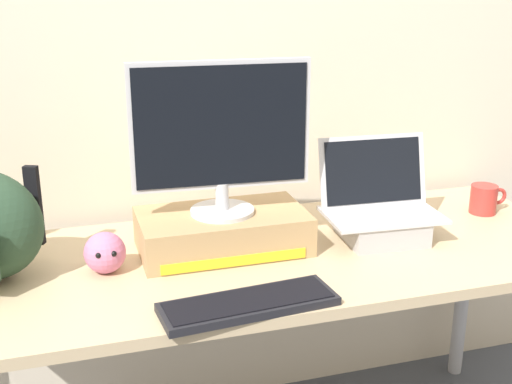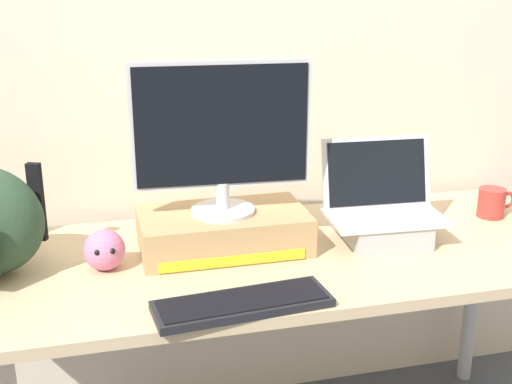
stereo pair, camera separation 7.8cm
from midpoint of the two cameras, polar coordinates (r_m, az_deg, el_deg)
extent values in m
cube|color=beige|center=(2.15, -2.00, 13.79)|extent=(7.00, 0.10, 2.60)
cube|color=tan|center=(1.87, 1.20, -5.68)|extent=(1.89, 0.71, 0.03)
cylinder|color=#B2B2B7|center=(2.61, 18.58, -8.12)|extent=(0.05, 0.05, 0.70)
cube|color=tan|center=(1.88, -1.58, -3.27)|extent=(0.46, 0.26, 0.11)
cube|color=yellow|center=(1.78, -0.64, -5.83)|extent=(0.39, 0.00, 0.03)
cylinder|color=silver|center=(1.86, -1.60, -1.56)|extent=(0.18, 0.18, 0.01)
cylinder|color=silver|center=(1.84, -1.61, -0.31)|extent=(0.04, 0.04, 0.07)
cube|color=silver|center=(1.79, -1.66, 5.64)|extent=(0.48, 0.05, 0.34)
cube|color=black|center=(1.78, -1.61, 5.56)|extent=(0.46, 0.03, 0.32)
cube|color=#ADADB2|center=(1.98, 11.79, -3.10)|extent=(0.23, 0.21, 0.07)
cube|color=silver|center=(1.97, 11.86, -2.03)|extent=(0.34, 0.23, 0.01)
cube|color=#B7B7BC|center=(1.98, 11.70, -1.70)|extent=(0.29, 0.13, 0.00)
cube|color=silver|center=(2.00, 11.21, 1.60)|extent=(0.33, 0.08, 0.20)
cube|color=black|center=(2.00, 11.26, 1.60)|extent=(0.30, 0.07, 0.18)
cube|color=black|center=(1.58, 0.29, -9.42)|extent=(0.42, 0.17, 0.02)
cube|color=black|center=(1.58, 0.29, -9.05)|extent=(0.40, 0.15, 0.00)
cube|color=black|center=(1.87, -16.83, -0.83)|extent=(0.04, 0.03, 0.21)
cylinder|color=#B2332D|center=(2.26, 20.14, -0.86)|extent=(0.08, 0.08, 0.09)
torus|color=#B2332D|center=(2.29, 21.31, -0.63)|extent=(0.06, 0.01, 0.06)
sphere|color=#CC7099|center=(1.79, -11.41, -4.80)|extent=(0.11, 0.11, 0.11)
sphere|color=black|center=(1.74, -11.97, -5.03)|extent=(0.02, 0.02, 0.02)
sphere|color=black|center=(1.74, -10.73, -4.93)|extent=(0.02, 0.02, 0.02)
camera|label=1|loc=(0.04, -88.76, 0.42)|focal=47.54mm
camera|label=2|loc=(0.04, 91.24, -0.42)|focal=47.54mm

